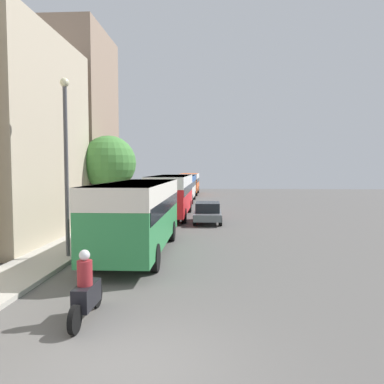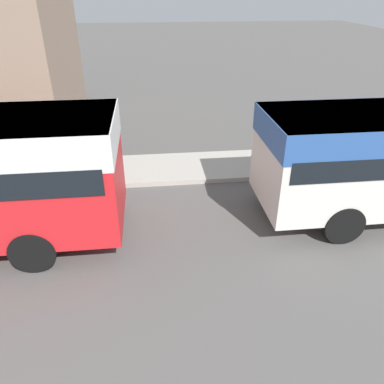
{
  "view_description": "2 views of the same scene",
  "coord_description": "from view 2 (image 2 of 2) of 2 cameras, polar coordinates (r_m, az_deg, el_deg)",
  "views": [
    {
      "loc": [
        1.42,
        -6.61,
        3.66
      ],
      "look_at": [
        -0.54,
        30.05,
        1.32
      ],
      "focal_mm": 35.0,
      "sensor_mm": 36.0,
      "label": 1
    },
    {
      "loc": [
        6.36,
        26.89,
        5.57
      ],
      "look_at": [
        0.33,
        27.58,
        2.17
      ],
      "focal_mm": 35.0,
      "sensor_mm": 36.0,
      "label": 2
    }
  ],
  "objects": [
    {
      "name": "pedestrian_near_curb",
      "position": [
        12.95,
        -21.33,
        6.41
      ],
      "size": [
        0.42,
        0.42,
        1.62
      ],
      "color": "#232838",
      "rests_on": "sidewalk"
    }
  ]
}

